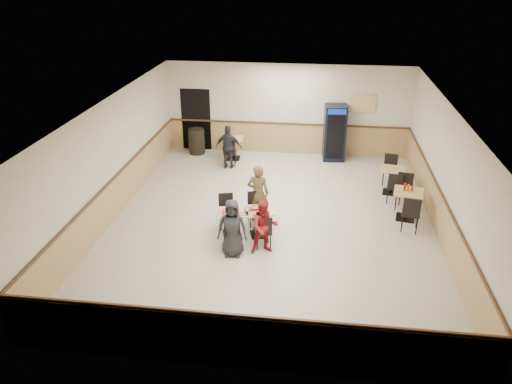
# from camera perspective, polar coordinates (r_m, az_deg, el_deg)

# --- Properties ---
(ground) EXTENTS (10.00, 10.00, 0.00)m
(ground) POSITION_cam_1_polar(r_m,az_deg,el_deg) (12.57, 1.82, -3.41)
(ground) COLOR beige
(ground) RESTS_ON ground
(room_shell) EXTENTS (10.00, 10.00, 10.00)m
(room_shell) POSITION_cam_1_polar(r_m,az_deg,el_deg) (14.61, 9.81, 2.94)
(room_shell) COLOR silver
(room_shell) RESTS_ON ground
(main_table) EXTENTS (1.38, 0.95, 0.67)m
(main_table) POSITION_cam_1_polar(r_m,az_deg,el_deg) (11.72, -1.15, -3.15)
(main_table) COLOR black
(main_table) RESTS_ON ground
(main_chairs) EXTENTS (1.47, 1.72, 0.85)m
(main_chairs) POSITION_cam_1_polar(r_m,az_deg,el_deg) (11.73, -1.37, -3.26)
(main_chairs) COLOR black
(main_chairs) RESTS_ON ground
(diner_woman_left) EXTENTS (0.68, 0.47, 1.34)m
(diner_woman_left) POSITION_cam_1_polar(r_m,az_deg,el_deg) (10.92, -2.74, -4.14)
(diner_woman_left) COLOR black
(diner_woman_left) RESTS_ON ground
(diner_woman_right) EXTENTS (0.74, 0.65, 1.28)m
(diner_woman_right) POSITION_cam_1_polar(r_m,az_deg,el_deg) (11.01, 0.98, -4.01)
(diner_woman_right) COLOR maroon
(diner_woman_right) RESTS_ON ground
(diner_man_opposite) EXTENTS (0.55, 0.37, 1.49)m
(diner_man_opposite) POSITION_cam_1_polar(r_m,az_deg,el_deg) (12.32, 0.23, -0.15)
(diner_man_opposite) COLOR brown
(diner_man_opposite) RESTS_ON ground
(lone_diner) EXTENTS (0.82, 0.36, 1.38)m
(lone_diner) POSITION_cam_1_polar(r_m,az_deg,el_deg) (15.58, -3.15, 5.14)
(lone_diner) COLOR black
(lone_diner) RESTS_ON ground
(tabletop_clutter) EXTENTS (1.12, 0.77, 0.12)m
(tabletop_clutter) POSITION_cam_1_polar(r_m,az_deg,el_deg) (11.56, -1.15, -2.19)
(tabletop_clutter) COLOR red
(tabletop_clutter) RESTS_ON main_table
(side_table_near) EXTENTS (0.82, 0.82, 0.75)m
(side_table_near) POSITION_cam_1_polar(r_m,az_deg,el_deg) (13.06, 16.92, -0.96)
(side_table_near) COLOR black
(side_table_near) RESTS_ON ground
(side_table_near_chair_south) EXTENTS (0.51, 0.51, 0.95)m
(side_table_near_chair_south) POSITION_cam_1_polar(r_m,az_deg,el_deg) (12.53, 17.29, -2.25)
(side_table_near_chair_south) COLOR black
(side_table_near_chair_south) RESTS_ON ground
(side_table_near_chair_north) EXTENTS (0.51, 0.51, 0.95)m
(side_table_near_chair_north) POSITION_cam_1_polar(r_m,az_deg,el_deg) (13.61, 16.55, 0.06)
(side_table_near_chair_north) COLOR black
(side_table_near_chair_north) RESTS_ON ground
(side_table_far) EXTENTS (0.77, 0.77, 0.72)m
(side_table_far) POSITION_cam_1_polar(r_m,az_deg,el_deg) (14.41, 15.31, 1.64)
(side_table_far) COLOR black
(side_table_far) RESTS_ON ground
(side_table_far_chair_south) EXTENTS (0.48, 0.48, 0.91)m
(side_table_far_chair_south) POSITION_cam_1_polar(r_m,az_deg,el_deg) (13.90, 15.57, 0.62)
(side_table_far_chair_south) COLOR black
(side_table_far_chair_south) RESTS_ON ground
(side_table_far_chair_north) EXTENTS (0.48, 0.48, 0.91)m
(side_table_far_chair_north) POSITION_cam_1_polar(r_m,az_deg,el_deg) (14.95, 15.05, 2.43)
(side_table_far_chair_north) COLOR black
(side_table_far_chair_north) RESTS_ON ground
(condiment_caddy) EXTENTS (0.23, 0.06, 0.20)m
(condiment_caddy) POSITION_cam_1_polar(r_m,az_deg,el_deg) (12.96, 16.94, 0.50)
(condiment_caddy) COLOR #B1170C
(condiment_caddy) RESTS_ON side_table_near
(back_table) EXTENTS (0.72, 0.72, 0.71)m
(back_table) POSITION_cam_1_polar(r_m,az_deg,el_deg) (16.40, -2.63, 5.38)
(back_table) COLOR black
(back_table) RESTS_ON ground
(back_table_chair_lone) EXTENTS (0.45, 0.45, 0.90)m
(back_table_chair_lone) POSITION_cam_1_polar(r_m,az_deg,el_deg) (15.88, -2.98, 4.62)
(back_table_chair_lone) COLOR black
(back_table_chair_lone) RESTS_ON ground
(pepsi_cooler) EXTENTS (0.74, 0.75, 1.81)m
(pepsi_cooler) POSITION_cam_1_polar(r_m,az_deg,el_deg) (16.41, 8.96, 6.72)
(pepsi_cooler) COLOR black
(pepsi_cooler) RESTS_ON ground
(trash_bin) EXTENTS (0.54, 0.54, 0.85)m
(trash_bin) POSITION_cam_1_polar(r_m,az_deg,el_deg) (17.00, -6.80, 5.78)
(trash_bin) COLOR black
(trash_bin) RESTS_ON ground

